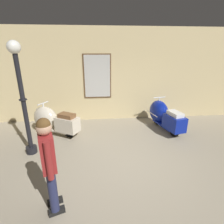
{
  "coord_description": "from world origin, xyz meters",
  "views": [
    {
      "loc": [
        -0.7,
        -3.46,
        2.62
      ],
      "look_at": [
        -0.2,
        2.12,
        0.64
      ],
      "focal_mm": 28.1,
      "sensor_mm": 36.0,
      "label": 1
    }
  ],
  "objects": [
    {
      "name": "scooter_1",
      "position": [
        1.6,
        2.11,
        0.48
      ],
      "size": [
        0.86,
        1.79,
        1.05
      ],
      "rotation": [
        0.0,
        0.0,
        1.79
      ],
      "color": "black",
      "rests_on": "ground"
    },
    {
      "name": "lamppost",
      "position": [
        -2.49,
        0.84,
        1.61
      ],
      "size": [
        0.3,
        0.3,
        2.84
      ],
      "color": "black",
      "rests_on": "ground"
    },
    {
      "name": "ground_plane",
      "position": [
        0.0,
        0.0,
        0.0
      ],
      "size": [
        60.0,
        60.0,
        0.0
      ],
      "primitive_type": "plane",
      "color": "gray"
    },
    {
      "name": "visitor_0",
      "position": [
        -1.48,
        -1.04,
        0.98
      ],
      "size": [
        0.36,
        0.55,
        1.7
      ],
      "rotation": [
        0.0,
        0.0,
        0.33
      ],
      "color": "black",
      "rests_on": "ground"
    },
    {
      "name": "scooter_0",
      "position": [
        -2.17,
        1.99,
        0.47
      ],
      "size": [
        1.69,
        1.24,
        1.02
      ],
      "rotation": [
        0.0,
        0.0,
        2.62
      ],
      "color": "black",
      "rests_on": "ground"
    },
    {
      "name": "showroom_back_wall",
      "position": [
        -0.0,
        3.24,
        1.71
      ],
      "size": [
        18.0,
        0.24,
        3.42
      ],
      "color": "#CCB784",
      "rests_on": "ground"
    }
  ]
}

